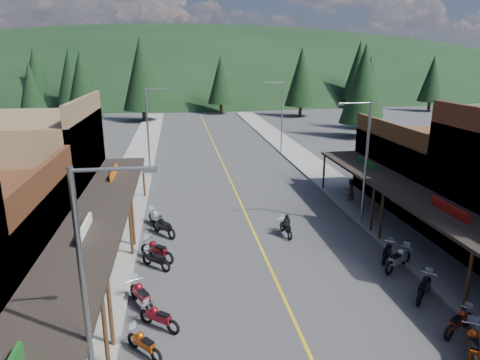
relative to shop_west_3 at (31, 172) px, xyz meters
name	(u,v)px	position (x,y,z in m)	size (l,w,h in m)	color
ground	(285,301)	(13.78, -11.30, -3.52)	(220.00, 220.00, 0.00)	#38383A
centerline	(230,180)	(13.78, 8.70, -3.51)	(0.15, 90.00, 0.01)	gold
sidewalk_west	(130,183)	(5.08, 8.70, -3.44)	(3.40, 94.00, 0.15)	gray
sidewalk_east	(323,175)	(22.48, 8.70, -3.44)	(3.40, 94.00, 0.15)	gray
shop_west_3	(31,172)	(0.00, 0.00, 0.00)	(10.90, 10.20, 8.20)	brown
shop_east_3	(431,171)	(27.54, 0.00, -0.99)	(10.90, 10.20, 6.20)	#4C2D16
streetlight_0	(90,296)	(6.83, -17.30, 0.94)	(2.16, 0.18, 8.00)	gray
streetlight_1	(149,128)	(6.83, 10.70, 0.94)	(2.16, 0.18, 8.00)	gray
streetlight_2	(364,159)	(20.74, -3.30, 0.94)	(2.16, 0.18, 8.00)	gray
streetlight_3	(281,114)	(20.74, 18.70, 0.94)	(2.16, 0.18, 8.00)	gray
ridge_hill	(189,89)	(13.78, 123.70, -3.52)	(310.00, 140.00, 60.00)	black
pine_1	(71,75)	(-10.22, 58.70, 3.72)	(5.88, 5.88, 12.50)	black
pine_2	(142,73)	(3.78, 46.70, 4.47)	(6.72, 6.72, 14.00)	black
pine_3	(221,80)	(17.78, 54.70, 2.96)	(5.04, 5.04, 11.00)	black
pine_4	(302,76)	(31.78, 48.70, 3.72)	(5.88, 5.88, 12.50)	black
pine_5	(359,70)	(47.78, 60.70, 4.47)	(6.72, 6.72, 14.00)	black
pine_6	(432,78)	(59.78, 52.70, 2.96)	(5.04, 5.04, 11.00)	black
pine_7	(36,74)	(-18.22, 64.70, 3.72)	(5.88, 5.88, 12.50)	black
pine_8	(32,96)	(-8.22, 28.70, 2.46)	(4.48, 4.48, 10.00)	black
pine_9	(369,86)	(37.78, 33.70, 2.86)	(4.93, 4.93, 10.80)	black
pine_10	(82,84)	(-4.22, 38.70, 3.27)	(5.38, 5.38, 11.60)	black
pine_11	(364,84)	(33.78, 26.70, 3.67)	(5.82, 5.82, 12.40)	black
bike_west_6	(144,343)	(7.78, -14.12, -2.99)	(0.62, 1.86, 1.06)	#9E3F0B
bike_west_7	(159,317)	(8.27, -12.58, -2.96)	(0.65, 1.96, 1.12)	maroon
bike_west_8	(141,294)	(7.46, -10.91, -2.88)	(0.75, 2.24, 1.28)	maroon
bike_west_9	(156,259)	(7.93, -7.34, -2.97)	(0.64, 1.92, 1.10)	black
bike_west_10	(157,249)	(7.95, -6.45, -2.87)	(0.76, 2.28, 1.31)	maroon
bike_west_11	(164,226)	(8.24, -3.08, -2.88)	(0.75, 2.24, 1.28)	black
bike_west_12	(157,217)	(7.75, -1.49, -2.92)	(0.70, 2.11, 1.21)	#9E9FA4
bike_east_5	(473,344)	(19.45, -16.10, -2.86)	(0.77, 2.31, 1.32)	#9E350B
bike_east_6	(459,321)	(19.97, -14.60, -2.96)	(0.65, 1.95, 1.11)	maroon
bike_east_7	(424,286)	(20.04, -12.03, -2.91)	(0.71, 2.12, 1.21)	black
bike_east_8	(398,258)	(20.22, -9.32, -2.87)	(0.76, 2.27, 1.30)	#AFAFB5
bike_east_9	(387,251)	(20.19, -8.20, -2.98)	(0.62, 1.87, 1.07)	black
rider_on_bike	(286,227)	(15.63, -4.19, -2.94)	(0.83, 1.96, 1.45)	black
pedestrian_east_b	(350,190)	(21.95, 1.34, -2.56)	(0.79, 0.45, 1.62)	brown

